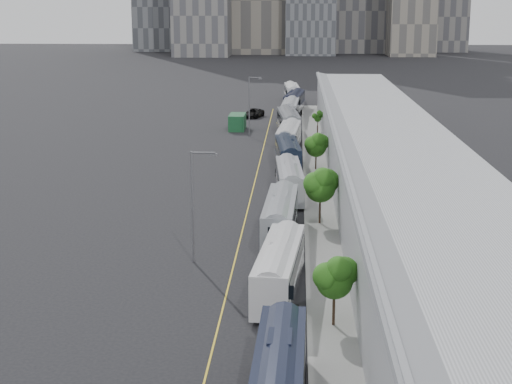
# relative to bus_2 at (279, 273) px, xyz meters

# --- Properties ---
(sidewalk) EXTENTS (10.00, 170.00, 0.12)m
(sidewalk) POSITION_rel_bus_2_xyz_m (6.86, 19.96, -1.45)
(sidewalk) COLOR gray
(sidewalk) RESTS_ON ground
(lane_line) EXTENTS (0.12, 160.00, 0.02)m
(lane_line) POSITION_rel_bus_2_xyz_m (-3.64, 19.96, -1.50)
(lane_line) COLOR gold
(lane_line) RESTS_ON ground
(depot) EXTENTS (12.45, 160.40, 7.20)m
(depot) POSITION_rel_bus_2_xyz_m (10.85, 19.96, 2.00)
(depot) COLOR gray
(depot) RESTS_ON ground
(bus_2) EXTENTS (3.51, 12.42, 3.58)m
(bus_2) POSITION_rel_bus_2_xyz_m (0.00, 0.00, 0.00)
(bus_2) COLOR silver
(bus_2) RESTS_ON ground
(bus_3) EXTENTS (2.98, 12.60, 3.66)m
(bus_3) POSITION_rel_bus_2_xyz_m (-0.24, 13.49, 0.03)
(bus_3) COLOR gray
(bus_3) RESTS_ON ground
(bus_4) EXTENTS (3.18, 12.25, 3.55)m
(bus_4) POSITION_rel_bus_2_xyz_m (0.35, 28.10, -0.02)
(bus_4) COLOR #9A9CA4
(bus_4) RESTS_ON ground
(bus_5) EXTENTS (3.51, 12.53, 3.61)m
(bus_5) POSITION_rel_bus_2_xyz_m (-0.02, 42.79, 0.01)
(bus_5) COLOR black
(bus_5) RESTS_ON ground
(bus_6) EXTENTS (3.38, 12.94, 3.74)m
(bus_6) POSITION_rel_bus_2_xyz_m (-0.06, 54.67, 0.07)
(bus_6) COLOR silver
(bus_6) RESTS_ON ground
(bus_7) EXTENTS (3.95, 13.63, 3.93)m
(bus_7) POSITION_rel_bus_2_xyz_m (-0.27, 68.37, 0.15)
(bus_7) COLOR slate
(bus_7) RESTS_ON ground
(bus_8) EXTENTS (3.07, 12.90, 3.75)m
(bus_8) POSITION_rel_bus_2_xyz_m (-0.15, 83.91, 0.07)
(bus_8) COLOR #ABAFB6
(bus_8) RESTS_ON ground
(bus_9) EXTENTS (3.98, 13.28, 3.82)m
(bus_9) POSITION_rel_bus_2_xyz_m (0.49, 96.25, 0.10)
(bus_9) COLOR black
(bus_9) RESTS_ON ground
(bus_10) EXTENTS (3.47, 13.06, 3.78)m
(bus_10) POSITION_rel_bus_2_xyz_m (-0.13, 111.66, 0.08)
(bus_10) COLOR white
(bus_10) RESTS_ON ground
(tree_1) EXTENTS (2.31, 2.31, 4.52)m
(tree_1) POSITION_rel_bus_2_xyz_m (3.51, -5.54, 1.84)
(tree_1) COLOR black
(tree_1) RESTS_ON ground
(tree_2) EXTENTS (2.82, 2.82, 5.33)m
(tree_2) POSITION_rel_bus_2_xyz_m (3.25, 17.92, 2.39)
(tree_2) COLOR black
(tree_2) RESTS_ON ground
(tree_3) EXTENTS (2.52, 2.52, 4.51)m
(tree_3) POSITION_rel_bus_2_xyz_m (3.40, 42.35, 1.73)
(tree_3) COLOR black
(tree_3) RESTS_ON ground
(tree_4) EXTENTS (1.09, 1.09, 3.86)m
(tree_4) POSITION_rel_bus_2_xyz_m (4.12, 65.01, 1.68)
(tree_4) COLOR black
(tree_4) RESTS_ON ground
(street_lamp_near) EXTENTS (2.04, 0.22, 8.74)m
(street_lamp_near) POSITION_rel_bus_2_xyz_m (-6.65, 6.59, 3.55)
(street_lamp_near) COLOR #59595E
(street_lamp_near) RESTS_ON ground
(street_lamp_far) EXTENTS (2.04, 0.22, 9.04)m
(street_lamp_far) POSITION_rel_bus_2_xyz_m (-6.05, 67.14, 3.70)
(street_lamp_far) COLOR #59595E
(street_lamp_far) RESTS_ON ground
(shipping_container) EXTENTS (2.52, 5.50, 2.50)m
(shipping_container) POSITION_rel_bus_2_xyz_m (-8.56, 73.60, -0.26)
(shipping_container) COLOR #154424
(shipping_container) RESTS_ON ground
(suv) EXTENTS (3.96, 6.11, 1.56)m
(suv) POSITION_rel_bus_2_xyz_m (-6.76, 88.04, -0.73)
(suv) COLOR black
(suv) RESTS_ON ground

